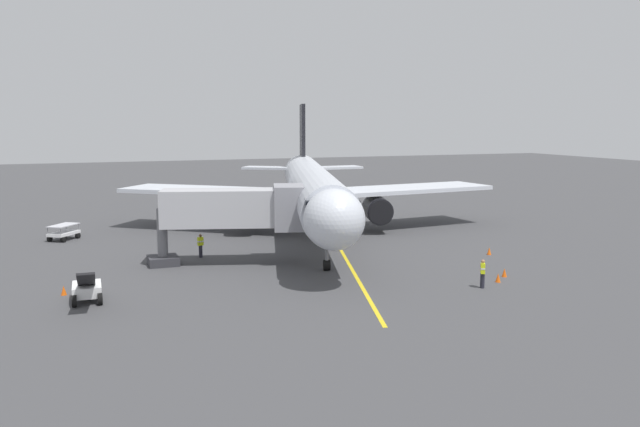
# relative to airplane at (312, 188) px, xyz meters

# --- Properties ---
(ground_plane) EXTENTS (220.00, 220.00, 0.00)m
(ground_plane) POSITION_rel_airplane_xyz_m (-1.31, 0.24, -4.00)
(ground_plane) COLOR #424244
(apron_lead_in_line) EXTENTS (11.49, 38.45, 0.01)m
(apron_lead_in_line) POSITION_rel_airplane_xyz_m (0.08, 6.27, -4.00)
(apron_lead_in_line) COLOR yellow
(apron_lead_in_line) RESTS_ON ground
(airplane) EXTENTS (33.40, 39.56, 11.50)m
(airplane) POSITION_rel_airplane_xyz_m (0.00, 0.00, 0.00)
(airplane) COLOR silver
(airplane) RESTS_ON ground
(jet_bridge) EXTENTS (11.43, 5.71, 5.40)m
(jet_bridge) POSITION_rel_airplane_xyz_m (8.33, 9.31, -0.24)
(jet_bridge) COLOR #B7B7BC
(jet_bridge) RESTS_ON ground
(ground_crew_marshaller) EXTENTS (0.41, 0.47, 1.71)m
(ground_crew_marshaller) POSITION_rel_airplane_xyz_m (-2.99, 20.79, -3.12)
(ground_crew_marshaller) COLOR #23232D
(ground_crew_marshaller) RESTS_ON ground
(ground_crew_wing_walker) EXTENTS (0.46, 0.38, 1.71)m
(ground_crew_wing_walker) POSITION_rel_airplane_xyz_m (10.86, 6.16, -3.12)
(ground_crew_wing_walker) COLOR #23232D
(ground_crew_wing_walker) RESTS_ON ground
(baggage_cart_near_nose) EXTENTS (2.66, 2.93, 1.27)m
(baggage_cart_near_nose) POSITION_rel_airplane_xyz_m (20.11, -4.82, -3.35)
(baggage_cart_near_nose) COLOR white
(baggage_cart_near_nose) RESTS_ON ground
(belt_loader_portside) EXTENTS (1.60, 4.60, 2.32)m
(belt_loader_portside) POSITION_rel_airplane_xyz_m (18.85, 15.61, -3.29)
(belt_loader_portside) COLOR white
(belt_loader_portside) RESTS_ON ground
(safety_cone_nose_left) EXTENTS (0.32, 0.32, 0.55)m
(safety_cone_nose_left) POSITION_rel_airplane_xyz_m (-5.93, 18.95, -3.73)
(safety_cone_nose_left) COLOR #F2590F
(safety_cone_nose_left) RESTS_ON ground
(safety_cone_nose_right) EXTENTS (0.32, 0.32, 0.55)m
(safety_cone_nose_right) POSITION_rel_airplane_xyz_m (-9.12, 12.83, -3.73)
(safety_cone_nose_right) COLOR #F2590F
(safety_cone_nose_right) RESTS_ON ground
(safety_cone_wing_port) EXTENTS (0.32, 0.32, 0.55)m
(safety_cone_wing_port) POSITION_rel_airplane_xyz_m (-4.71, 19.96, -3.73)
(safety_cone_wing_port) COLOR #F2590F
(safety_cone_wing_port) RESTS_ON ground
(safety_cone_wing_starboard) EXTENTS (0.32, 0.32, 0.55)m
(safety_cone_wing_starboard) POSITION_rel_airplane_xyz_m (20.05, 13.66, -3.73)
(safety_cone_wing_starboard) COLOR #F2590F
(safety_cone_wing_starboard) RESTS_ON ground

